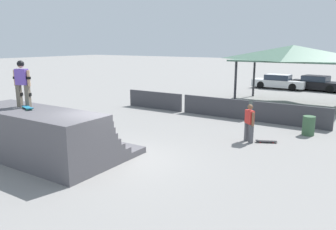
# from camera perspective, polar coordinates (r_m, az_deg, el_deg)

# --- Properties ---
(ground_plane) EXTENTS (160.00, 160.00, 0.00)m
(ground_plane) POSITION_cam_1_polar(r_m,az_deg,el_deg) (11.37, -9.47, -8.14)
(ground_plane) COLOR gray
(quarter_pipe_ramp) EXTENTS (5.43, 3.60, 1.75)m
(quarter_pipe_ramp) POSITION_cam_1_polar(r_m,az_deg,el_deg) (12.26, -20.92, -3.49)
(quarter_pipe_ramp) COLOR #565459
(quarter_pipe_ramp) RESTS_ON ground
(skater_on_deck) EXTENTS (0.70, 0.38, 1.63)m
(skater_on_deck) POSITION_cam_1_polar(r_m,az_deg,el_deg) (12.53, -24.07, 5.51)
(skater_on_deck) COLOR #6B6051
(skater_on_deck) RESTS_ON quarter_pipe_ramp
(skateboard_on_deck) EXTENTS (0.81, 0.44, 0.09)m
(skateboard_on_deck) POSITION_cam_1_polar(r_m,az_deg,el_deg) (12.18, -23.29, 1.23)
(skateboard_on_deck) COLOR green
(skateboard_on_deck) RESTS_ON quarter_pipe_ramp
(bystander_walking) EXTENTS (0.54, 0.48, 1.56)m
(bystander_walking) POSITION_cam_1_polar(r_m,az_deg,el_deg) (13.66, 13.99, -1.06)
(bystander_walking) COLOR #4C4C51
(bystander_walking) RESTS_ON ground
(skateboard_on_ground) EXTENTS (0.85, 0.54, 0.09)m
(skateboard_on_ground) POSITION_cam_1_polar(r_m,az_deg,el_deg) (13.92, 16.62, -4.40)
(skateboard_on_ground) COLOR red
(skateboard_on_ground) RESTS_ON ground
(barrier_fence) EXTENTS (11.87, 0.12, 1.05)m
(barrier_fence) POSITION_cam_1_polar(r_m,az_deg,el_deg) (18.27, 8.16, 1.42)
(barrier_fence) COLOR #3D3D42
(barrier_fence) RESTS_ON ground
(pavilion_shelter) EXTENTS (7.28, 4.50, 3.86)m
(pavilion_shelter) POSITION_cam_1_polar(r_m,az_deg,el_deg) (23.05, 20.92, 9.97)
(pavilion_shelter) COLOR #2D2D33
(pavilion_shelter) RESTS_ON ground
(trash_bin) EXTENTS (0.52, 0.52, 0.85)m
(trash_bin) POSITION_cam_1_polar(r_m,az_deg,el_deg) (15.60, 23.28, -1.72)
(trash_bin) COLOR #385B3D
(trash_bin) RESTS_ON ground
(parked_car_white) EXTENTS (4.60, 1.86, 1.27)m
(parked_car_white) POSITION_cam_1_polar(r_m,az_deg,el_deg) (30.89, 18.72, 5.47)
(parked_car_white) COLOR silver
(parked_car_white) RESTS_ON ground
(parked_car_black) EXTENTS (4.60, 2.45, 1.27)m
(parked_car_black) POSITION_cam_1_polar(r_m,az_deg,el_deg) (30.89, 24.42, 5.02)
(parked_car_black) COLOR black
(parked_car_black) RESTS_ON ground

